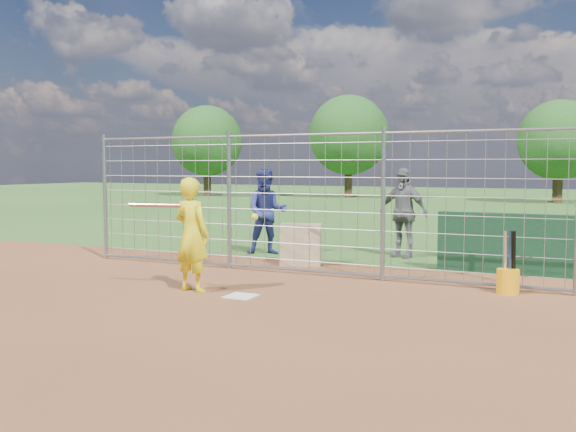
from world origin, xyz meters
The scene contains 12 objects.
ground centered at (0.00, 0.00, 0.00)m, with size 100.00×100.00×0.00m, color #2D591E.
infield_dirt centered at (0.00, -3.00, 0.01)m, with size 18.00×18.00×0.00m, color brown.
home_plate centered at (0.00, -0.20, 0.01)m, with size 0.43×0.43×0.02m, color silver.
dugout_wall centered at (3.40, 3.60, 0.55)m, with size 2.60×0.20×1.10m, color #11381E.
batter centered at (-0.90, -0.15, 0.89)m, with size 0.65×0.42×1.77m, color yellow.
bystander_a centered at (-1.79, 4.10, 0.94)m, with size 0.92×0.71×1.88m, color navy.
bystander_b centered at (1.03, 4.96, 0.96)m, with size 1.12×0.47×1.91m, color slate.
equipment_bin centered at (-0.50, 3.08, 0.40)m, with size 0.80×0.55×0.80m, color tan.
equipment_in_play centered at (-0.99, -0.39, 1.31)m, with size 2.22×0.23×0.20m.
bucket_with_bats centered at (3.56, 1.76, 0.25)m, with size 0.34×0.34×0.98m.
backstop_fence centered at (0.00, 2.00, 1.26)m, with size 9.08×0.08×2.60m.
tree_line centered at (3.13, 28.13, 3.71)m, with size 44.66×6.72×6.48m.
Camera 1 is at (4.69, -8.40, 1.95)m, focal length 40.00 mm.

